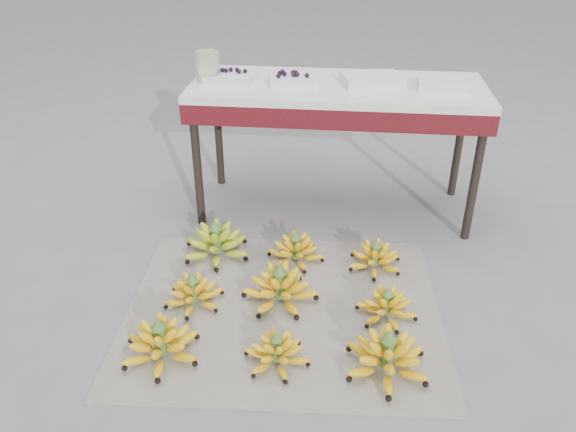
# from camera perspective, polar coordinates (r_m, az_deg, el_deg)

# --- Properties ---
(ground) EXTENTS (60.00, 60.00, 0.00)m
(ground) POSITION_cam_1_polar(r_m,az_deg,el_deg) (2.26, 2.24, -10.39)
(ground) COLOR slate
(ground) RESTS_ON ground
(newspaper_mat) EXTENTS (1.31, 1.12, 0.01)m
(newspaper_mat) POSITION_cam_1_polar(r_m,az_deg,el_deg) (2.30, -0.49, -9.40)
(newspaper_mat) COLOR beige
(newspaper_mat) RESTS_ON ground
(bunch_front_left) EXTENTS (0.38, 0.38, 0.17)m
(bunch_front_left) POSITION_cam_1_polar(r_m,az_deg,el_deg) (2.10, -12.80, -12.52)
(bunch_front_left) COLOR yellow
(bunch_front_left) RESTS_ON newspaper_mat
(bunch_front_center) EXTENTS (0.31, 0.31, 0.14)m
(bunch_front_center) POSITION_cam_1_polar(r_m,az_deg,el_deg) (2.04, -1.16, -13.68)
(bunch_front_center) COLOR yellow
(bunch_front_center) RESTS_ON newspaper_mat
(bunch_front_right) EXTENTS (0.39, 0.39, 0.18)m
(bunch_front_right) POSITION_cam_1_polar(r_m,az_deg,el_deg) (2.03, 10.00, -13.92)
(bunch_front_right) COLOR yellow
(bunch_front_right) RESTS_ON newspaper_mat
(bunch_mid_left) EXTENTS (0.26, 0.26, 0.15)m
(bunch_mid_left) POSITION_cam_1_polar(r_m,az_deg,el_deg) (2.32, -9.55, -7.75)
(bunch_mid_left) COLOR yellow
(bunch_mid_left) RESTS_ON newspaper_mat
(bunch_mid_center) EXTENTS (0.34, 0.34, 0.19)m
(bunch_mid_center) POSITION_cam_1_polar(r_m,az_deg,el_deg) (2.30, -0.84, -7.35)
(bunch_mid_center) COLOR yellow
(bunch_mid_center) RESTS_ON newspaper_mat
(bunch_mid_right) EXTENTS (0.28, 0.28, 0.14)m
(bunch_mid_right) POSITION_cam_1_polar(r_m,az_deg,el_deg) (2.26, 9.99, -9.06)
(bunch_mid_right) COLOR yellow
(bunch_mid_right) RESTS_ON newspaper_mat
(bunch_back_left) EXTENTS (0.40, 0.40, 0.19)m
(bunch_back_left) POSITION_cam_1_polar(r_m,az_deg,el_deg) (2.60, -7.31, -2.77)
(bunch_back_left) COLOR olive
(bunch_back_left) RESTS_ON newspaper_mat
(bunch_back_center) EXTENTS (0.32, 0.32, 0.15)m
(bunch_back_center) POSITION_cam_1_polar(r_m,az_deg,el_deg) (2.55, 0.77, -3.55)
(bunch_back_center) COLOR yellow
(bunch_back_center) RESTS_ON newspaper_mat
(bunch_back_right) EXTENTS (0.24, 0.24, 0.15)m
(bunch_back_right) POSITION_cam_1_polar(r_m,az_deg,el_deg) (2.53, 8.84, -4.23)
(bunch_back_right) COLOR yellow
(bunch_back_right) RESTS_ON newspaper_mat
(vendor_table) EXTENTS (1.41, 0.56, 0.68)m
(vendor_table) POSITION_cam_1_polar(r_m,az_deg,el_deg) (2.79, 5.01, 11.71)
(vendor_table) COLOR black
(vendor_table) RESTS_ON ground
(tray_far_left) EXTENTS (0.25, 0.20, 0.06)m
(tray_far_left) POSITION_cam_1_polar(r_m,az_deg,el_deg) (2.80, -5.85, 13.82)
(tray_far_left) COLOR silver
(tray_far_left) RESTS_ON vendor_table
(tray_left) EXTENTS (0.25, 0.20, 0.06)m
(tray_left) POSITION_cam_1_polar(r_m,az_deg,el_deg) (2.75, 0.57, 13.69)
(tray_left) COLOR silver
(tray_left) RESTS_ON vendor_table
(tray_right) EXTENTS (0.31, 0.26, 0.04)m
(tray_right) POSITION_cam_1_polar(r_m,az_deg,el_deg) (2.78, 8.51, 13.55)
(tray_right) COLOR silver
(tray_right) RESTS_ON vendor_table
(tray_far_right) EXTENTS (0.23, 0.17, 0.04)m
(tray_far_right) POSITION_cam_1_polar(r_m,az_deg,el_deg) (2.78, 15.44, 12.75)
(tray_far_right) COLOR silver
(tray_far_right) RESTS_ON vendor_table
(glass_jar) EXTENTS (0.13, 0.13, 0.14)m
(glass_jar) POSITION_cam_1_polar(r_m,az_deg,el_deg) (2.81, -8.15, 14.81)
(glass_jar) COLOR #E0F0BF
(glass_jar) RESTS_ON vendor_table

